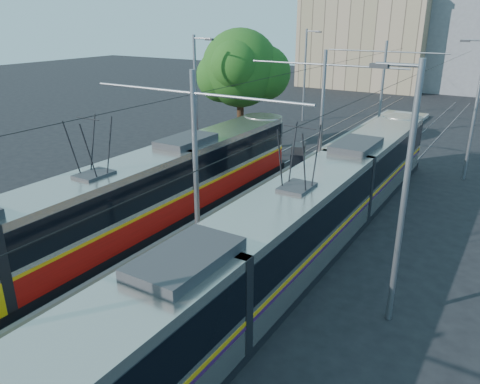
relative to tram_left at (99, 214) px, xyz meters
The scene contains 12 objects.
ground 7.47m from the tram_left, 60.33° to the right, with size 160.00×160.00×0.00m, color black.
platform 11.38m from the tram_left, 71.37° to the left, with size 4.00×50.00×0.30m, color gray.
tactile_strip_left 10.99m from the tram_left, 78.62° to the left, with size 0.70×50.00×0.01m, color gray.
tactile_strip_right 11.90m from the tram_left, 64.70° to the left, with size 0.70×50.00×0.01m, color gray.
rails 11.40m from the tram_left, 71.37° to the left, with size 8.71×70.00×0.03m.
tram_left is the anchor object (origin of this frame).
tram_right 7.73m from the tram_left, 21.39° to the left, with size 2.43×31.67×5.50m.
catenary 9.07m from the tram_left, 65.32° to the left, with size 9.20×70.00×7.00m.
street_lamps 15.32m from the tram_left, 76.22° to the left, with size 15.18×38.22×8.00m.
shelter 10.87m from the tram_left, 69.47° to the left, with size 1.01×1.28×2.46m.
tree 16.98m from the tram_left, 100.58° to the left, with size 5.74×5.30×8.33m.
building_left 54.24m from the tram_left, 96.80° to the left, with size 16.32×12.24×12.16m.
Camera 1 is at (10.10, -5.11, 9.01)m, focal length 35.00 mm.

